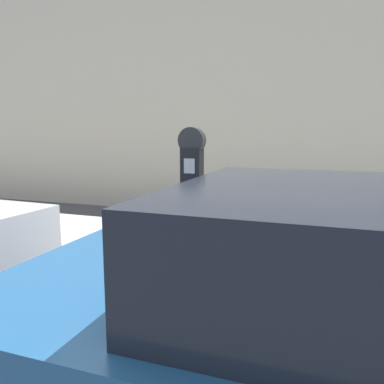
# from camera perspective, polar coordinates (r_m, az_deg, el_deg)

# --- Properties ---
(ground_plane) EXTENTS (60.00, 60.00, 0.00)m
(ground_plane) POSITION_cam_1_polar(r_m,az_deg,el_deg) (2.80, -9.54, -26.26)
(ground_plane) COLOR #47474C
(sidewalk) EXTENTS (24.00, 2.80, 0.14)m
(sidewalk) POSITION_cam_1_polar(r_m,az_deg,el_deg) (4.60, 4.06, -10.62)
(sidewalk) COLOR #BCB7AD
(sidewalk) RESTS_ON ground_plane
(building_facade) EXTENTS (24.00, 0.30, 5.46)m
(building_facade) POSITION_cam_1_polar(r_m,az_deg,el_deg) (7.44, 10.96, 17.41)
(building_facade) COLOR beige
(building_facade) RESTS_ON ground_plane
(parking_meter) EXTENTS (0.23, 0.14, 1.52)m
(parking_meter) POSITION_cam_1_polar(r_m,az_deg,el_deg) (3.32, -0.00, 1.61)
(parking_meter) COLOR gray
(parking_meter) RESTS_ON sidewalk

